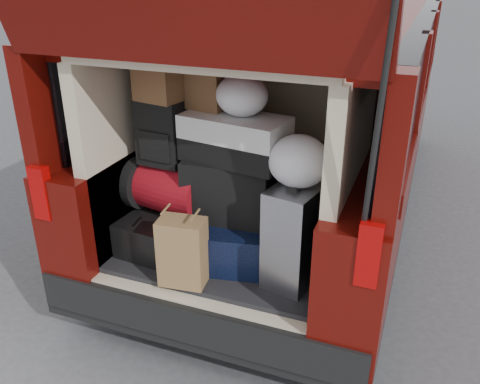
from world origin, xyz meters
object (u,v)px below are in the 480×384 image
object	(u,v)px
kraft_bag	(183,252)
silver_roller	(296,234)
navy_hardshell	(238,237)
black_soft_case	(229,189)
black_hardshell	(164,229)
twotone_duffel	(235,139)
backpack	(161,133)
red_duffel	(170,187)

from	to	relation	value
kraft_bag	silver_roller	bearing A→B (deg)	17.89
navy_hardshell	black_soft_case	size ratio (longest dim) A/B	1.12
black_hardshell	twotone_duffel	distance (m)	0.76
kraft_bag	twotone_duffel	bearing A→B (deg)	60.82
kraft_bag	backpack	bearing A→B (deg)	122.15
silver_roller	backpack	size ratio (longest dim) A/B	1.48
red_duffel	silver_roller	bearing A→B (deg)	2.79
black_hardshell	red_duffel	distance (m)	0.27
red_duffel	black_soft_case	distance (m)	0.38
red_duffel	navy_hardshell	bearing A→B (deg)	10.66
red_duffel	backpack	distance (m)	0.34
navy_hardshell	silver_roller	distance (m)	0.43
black_hardshell	navy_hardshell	bearing A→B (deg)	11.89
black_hardshell	navy_hardshell	size ratio (longest dim) A/B	0.96
kraft_bag	red_duffel	world-z (taller)	red_duffel
kraft_bag	black_soft_case	world-z (taller)	black_soft_case
silver_roller	black_hardshell	bearing A→B (deg)	-172.54
black_soft_case	kraft_bag	bearing A→B (deg)	-111.53
black_hardshell	kraft_bag	world-z (taller)	kraft_bag
twotone_duffel	navy_hardshell	bearing A→B (deg)	-16.60
black_hardshell	kraft_bag	distance (m)	0.43
silver_roller	kraft_bag	size ratio (longest dim) A/B	1.47
navy_hardshell	twotone_duffel	xyz separation A→B (m)	(-0.02, 0.01, 0.60)
silver_roller	black_soft_case	bearing A→B (deg)	175.41
black_soft_case	backpack	distance (m)	0.50
black_hardshell	backpack	distance (m)	0.61
navy_hardshell	black_soft_case	distance (m)	0.30
navy_hardshell	kraft_bag	distance (m)	0.41
black_hardshell	black_soft_case	distance (m)	0.51
silver_roller	backpack	xyz separation A→B (m)	(-0.84, 0.10, 0.43)
silver_roller	kraft_bag	world-z (taller)	silver_roller
black_soft_case	backpack	bearing A→B (deg)	179.12
navy_hardshell	silver_roller	size ratio (longest dim) A/B	0.99
black_soft_case	red_duffel	bearing A→B (deg)	177.10
black_hardshell	red_duffel	xyz separation A→B (m)	(0.03, 0.06, 0.26)
black_hardshell	kraft_bag	xyz separation A→B (m)	(0.29, -0.31, 0.08)
navy_hardshell	twotone_duffel	world-z (taller)	twotone_duffel
red_duffel	twotone_duffel	world-z (taller)	twotone_duffel
kraft_bag	twotone_duffel	distance (m)	0.67
black_hardshell	silver_roller	distance (m)	0.86
kraft_bag	black_soft_case	bearing A→B (deg)	66.05
silver_roller	twotone_duffel	world-z (taller)	twotone_duffel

